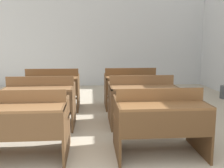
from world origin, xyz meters
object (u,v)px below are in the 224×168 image
object	(u,v)px
bench_front_right	(160,119)
bench_second_right	(142,98)
bench_second_left	(41,100)
bench_third_right	(131,86)
bench_front_left	(21,122)
bench_third_left	(52,87)

from	to	relation	value
bench_front_right	bench_second_right	bearing A→B (deg)	89.84
bench_second_left	bench_second_right	world-z (taller)	same
bench_second_right	bench_third_right	distance (m)	1.16
bench_front_left	bench_second_left	distance (m)	1.16
bench_second_right	bench_third_left	bearing A→B (deg)	145.03
bench_front_left	bench_third_right	bearing A→B (deg)	54.40
bench_front_left	bench_second_left	size ratio (longest dim) A/B	1.00
bench_third_left	bench_third_right	size ratio (longest dim) A/B	1.00
bench_front_left	bench_third_left	world-z (taller)	same
bench_front_right	bench_second_right	distance (m)	1.18
bench_second_left	bench_third_left	bearing A→B (deg)	88.90
bench_second_left	bench_second_right	bearing A→B (deg)	-0.10
bench_second_left	bench_third_right	distance (m)	2.01
bench_front_left	bench_third_left	bearing A→B (deg)	89.15
bench_third_right	bench_second_right	bearing A→B (deg)	-89.40
bench_front_left	bench_third_right	distance (m)	2.85
bench_third_right	bench_third_left	bearing A→B (deg)	-179.50
bench_second_right	bench_second_left	bearing A→B (deg)	179.90
bench_third_right	bench_front_right	bearing A→B (deg)	-89.78
bench_front_left	bench_front_right	xyz separation A→B (m)	(1.67, -0.03, 0.00)
bench_front_right	bench_third_left	bearing A→B (deg)	125.05
bench_front_right	bench_third_right	bearing A→B (deg)	90.22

